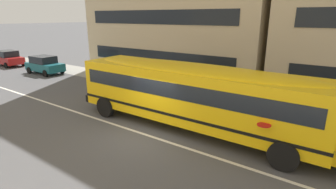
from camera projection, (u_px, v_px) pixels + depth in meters
name	position (u px, v px, depth m)	size (l,w,h in m)	color
ground_plane	(146.00, 135.00, 12.00)	(400.00, 400.00, 0.00)	#4C4C4F
sidewalk_far	(216.00, 96.00, 17.74)	(120.00, 3.00, 0.01)	gray
lane_centreline	(146.00, 135.00, 12.00)	(110.00, 0.16, 0.01)	silver
school_bus	(197.00, 92.00, 12.12)	(13.82, 3.27, 3.09)	yellow
parked_car_teal_past_driveway	(44.00, 65.00, 24.64)	(3.95, 1.98, 1.64)	#195B66
parked_car_red_by_hydrant	(8.00, 58.00, 28.51)	(3.96, 1.99, 1.64)	maroon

